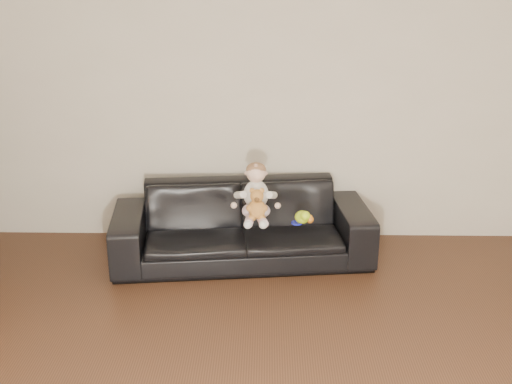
{
  "coord_description": "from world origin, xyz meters",
  "views": [
    {
      "loc": [
        0.04,
        -2.62,
        2.33
      ],
      "look_at": [
        -0.05,
        2.15,
        0.62
      ],
      "focal_mm": 45.0,
      "sensor_mm": 36.0,
      "label": 1
    }
  ],
  "objects_px": {
    "toy_rattle": "(310,220)",
    "toy_green": "(302,217)",
    "teddy_bear": "(257,204)",
    "sofa": "(242,224)",
    "baby": "(256,195)",
    "toy_blue_disc": "(297,223)"
  },
  "relations": [
    {
      "from": "teddy_bear",
      "to": "toy_blue_disc",
      "type": "xyz_separation_m",
      "value": [
        0.31,
        0.04,
        -0.17
      ]
    },
    {
      "from": "sofa",
      "to": "toy_blue_disc",
      "type": "xyz_separation_m",
      "value": [
        0.44,
        -0.21,
        0.1
      ]
    },
    {
      "from": "toy_rattle",
      "to": "toy_green",
      "type": "bearing_deg",
      "value": 177.95
    },
    {
      "from": "teddy_bear",
      "to": "toy_green",
      "type": "distance_m",
      "value": 0.38
    },
    {
      "from": "baby",
      "to": "toy_blue_disc",
      "type": "bearing_deg",
      "value": -21.17
    },
    {
      "from": "teddy_bear",
      "to": "toy_blue_disc",
      "type": "height_order",
      "value": "teddy_bear"
    },
    {
      "from": "sofa",
      "to": "toy_blue_disc",
      "type": "bearing_deg",
      "value": -32.55
    },
    {
      "from": "teddy_bear",
      "to": "toy_green",
      "type": "bearing_deg",
      "value": -6.72
    },
    {
      "from": "toy_blue_disc",
      "to": "teddy_bear",
      "type": "bearing_deg",
      "value": -172.77
    },
    {
      "from": "sofa",
      "to": "teddy_bear",
      "type": "bearing_deg",
      "value": -69.89
    },
    {
      "from": "sofa",
      "to": "teddy_bear",
      "type": "xyz_separation_m",
      "value": [
        0.13,
        -0.25,
        0.27
      ]
    },
    {
      "from": "toy_blue_disc",
      "to": "sofa",
      "type": "bearing_deg",
      "value": 154.04
    },
    {
      "from": "toy_green",
      "to": "toy_rattle",
      "type": "relative_size",
      "value": 2.39
    },
    {
      "from": "teddy_bear",
      "to": "sofa",
      "type": "bearing_deg",
      "value": 101.15
    },
    {
      "from": "teddy_bear",
      "to": "toy_rattle",
      "type": "height_order",
      "value": "teddy_bear"
    },
    {
      "from": "toy_rattle",
      "to": "toy_blue_disc",
      "type": "xyz_separation_m",
      "value": [
        -0.1,
        -0.01,
        -0.02
      ]
    },
    {
      "from": "baby",
      "to": "toy_rattle",
      "type": "height_order",
      "value": "baby"
    },
    {
      "from": "toy_blue_disc",
      "to": "toy_rattle",
      "type": "bearing_deg",
      "value": 7.2
    },
    {
      "from": "teddy_bear",
      "to": "baby",
      "type": "bearing_deg",
      "value": 78.51
    },
    {
      "from": "baby",
      "to": "teddy_bear",
      "type": "height_order",
      "value": "baby"
    },
    {
      "from": "toy_green",
      "to": "teddy_bear",
      "type": "bearing_deg",
      "value": -171.17
    },
    {
      "from": "sofa",
      "to": "toy_green",
      "type": "bearing_deg",
      "value": -29.05
    }
  ]
}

